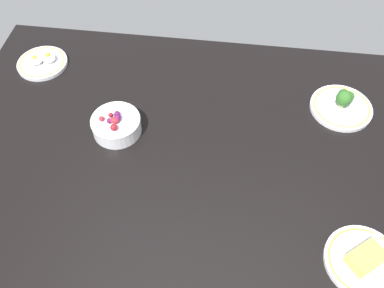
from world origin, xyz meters
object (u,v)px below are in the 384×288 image
plate_eggs (42,62)px  plate_cheese (364,261)px  plate_broccoli (342,105)px  bowl_berries (116,124)px

plate_eggs → plate_cheese: bearing=150.0°
plate_broccoli → bowl_berries: bearing=14.6°
bowl_berries → plate_eggs: 42.57cm
bowl_berries → plate_eggs: (33.47, -26.24, -1.84)cm
plate_cheese → plate_broccoli: 51.86cm
bowl_berries → plate_eggs: size_ratio=0.87×
plate_cheese → bowl_berries: bowl_berries is taller
bowl_berries → plate_cheese: bearing=154.5°
plate_broccoli → plate_eggs: 103.34cm
bowl_berries → plate_broccoli: bearing=-165.4°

